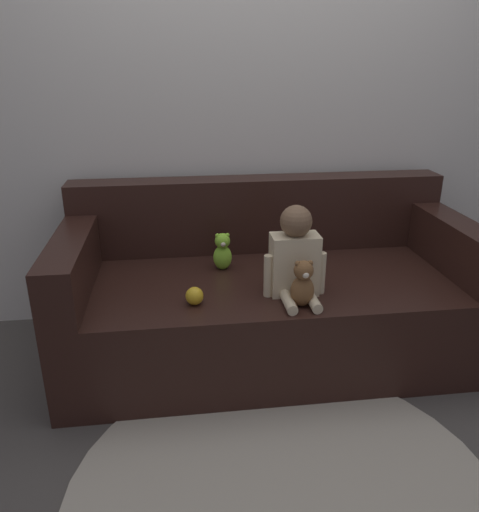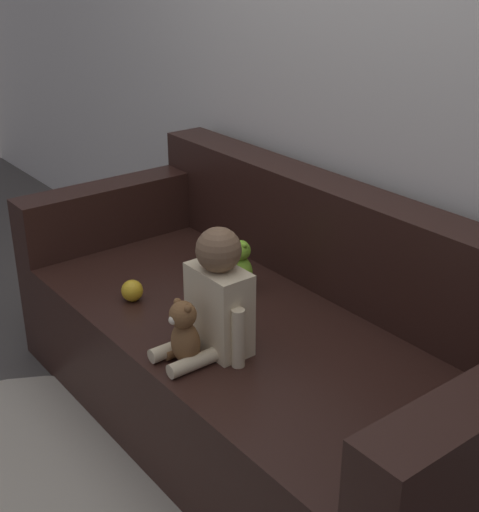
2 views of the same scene
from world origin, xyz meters
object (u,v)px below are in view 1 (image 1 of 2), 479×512
object	(u,v)px
couch	(268,295)
plush_toy_side	(223,252)
person_baby	(295,257)
toy_ball	(195,296)
teddy_bear_brown	(303,285)

from	to	relation	value
couch	plush_toy_side	world-z (taller)	couch
person_baby	toy_ball	xyz separation A→B (m)	(-0.46, -0.05, -0.14)
plush_toy_side	toy_ball	size ratio (longest dim) A/B	2.45
couch	teddy_bear_brown	xyz separation A→B (m)	(0.07, -0.40, 0.24)
teddy_bear_brown	toy_ball	bearing A→B (deg)	170.36
toy_ball	couch	bearing A→B (deg)	39.96
couch	teddy_bear_brown	bearing A→B (deg)	-79.81
teddy_bear_brown	plush_toy_side	xyz separation A→B (m)	(-0.30, 0.45, -0.00)
teddy_bear_brown	toy_ball	distance (m)	0.47
plush_toy_side	couch	bearing A→B (deg)	-11.87
person_baby	toy_ball	world-z (taller)	person_baby
person_baby	plush_toy_side	size ratio (longest dim) A/B	2.13
teddy_bear_brown	plush_toy_side	bearing A→B (deg)	123.61
plush_toy_side	teddy_bear_brown	bearing A→B (deg)	-56.39
toy_ball	teddy_bear_brown	bearing A→B (deg)	-9.64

